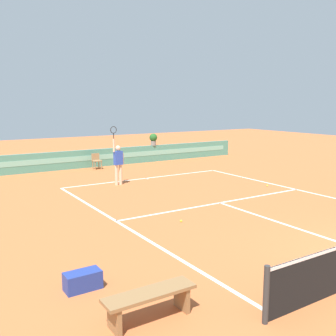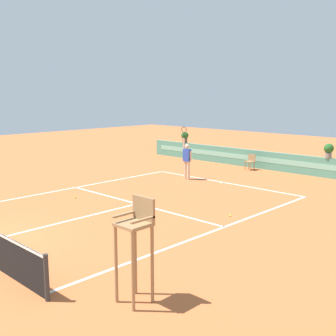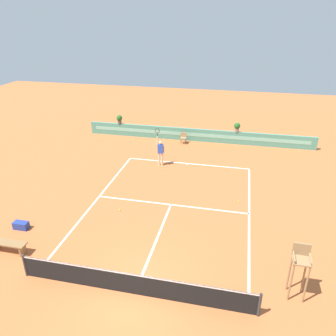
{
  "view_description": "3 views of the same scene",
  "coord_description": "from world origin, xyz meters",
  "px_view_note": "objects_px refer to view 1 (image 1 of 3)",
  "views": [
    {
      "loc": [
        -8.88,
        -4.08,
        3.57
      ],
      "look_at": [
        -0.7,
        8.82,
        1.0
      ],
      "focal_mm": 41.48,
      "sensor_mm": 36.0,
      "label": 1
    },
    {
      "loc": [
        11.72,
        -4.05,
        4.15
      ],
      "look_at": [
        -0.7,
        8.82,
        1.0
      ],
      "focal_mm": 45.23,
      "sensor_mm": 36.0,
      "label": 2
    },
    {
      "loc": [
        3.18,
        -8.6,
        9.39
      ],
      "look_at": [
        -0.7,
        8.82,
        1.0
      ],
      "focal_mm": 35.61,
      "sensor_mm": 36.0,
      "label": 3
    }
  ],
  "objects_px": {
    "ball_kid_chair": "(96,160)",
    "bench_courtside": "(150,299)",
    "tennis_ball_near_baseline": "(181,221)",
    "gear_bag": "(83,281)",
    "tennis_ball_mid_court": "(267,186)",
    "tennis_player": "(118,161)",
    "potted_plant_right": "(153,139)"
  },
  "relations": [
    {
      "from": "tennis_ball_mid_court",
      "to": "gear_bag",
      "type": "bearing_deg",
      "value": -154.73
    },
    {
      "from": "bench_courtside",
      "to": "gear_bag",
      "type": "height_order",
      "value": "bench_courtside"
    },
    {
      "from": "potted_plant_right",
      "to": "tennis_ball_near_baseline",
      "type": "bearing_deg",
      "value": -116.42
    },
    {
      "from": "bench_courtside",
      "to": "tennis_ball_near_baseline",
      "type": "height_order",
      "value": "bench_courtside"
    },
    {
      "from": "tennis_ball_mid_court",
      "to": "potted_plant_right",
      "type": "bearing_deg",
      "value": 93.21
    },
    {
      "from": "tennis_player",
      "to": "tennis_ball_near_baseline",
      "type": "height_order",
      "value": "tennis_player"
    },
    {
      "from": "ball_kid_chair",
      "to": "tennis_player",
      "type": "xyz_separation_m",
      "value": [
        -0.77,
        -4.43,
        0.57
      ]
    },
    {
      "from": "tennis_ball_near_baseline",
      "to": "tennis_player",
      "type": "bearing_deg",
      "value": 82.97
    },
    {
      "from": "ball_kid_chair",
      "to": "gear_bag",
      "type": "height_order",
      "value": "ball_kid_chair"
    },
    {
      "from": "ball_kid_chair",
      "to": "bench_courtside",
      "type": "relative_size",
      "value": 0.53
    },
    {
      "from": "gear_bag",
      "to": "tennis_ball_mid_court",
      "type": "bearing_deg",
      "value": 25.27
    },
    {
      "from": "tennis_ball_mid_court",
      "to": "bench_courtside",
      "type": "bearing_deg",
      "value": -146.1
    },
    {
      "from": "ball_kid_chair",
      "to": "tennis_ball_mid_court",
      "type": "distance_m",
      "value": 9.36
    },
    {
      "from": "gear_bag",
      "to": "bench_courtside",
      "type": "bearing_deg",
      "value": -71.11
    },
    {
      "from": "tennis_player",
      "to": "potted_plant_right",
      "type": "relative_size",
      "value": 3.57
    },
    {
      "from": "tennis_ball_mid_court",
      "to": "potted_plant_right",
      "type": "xyz_separation_m",
      "value": [
        -0.5,
        8.91,
        1.38
      ]
    },
    {
      "from": "gear_bag",
      "to": "tennis_ball_mid_court",
      "type": "height_order",
      "value": "gear_bag"
    },
    {
      "from": "ball_kid_chair",
      "to": "bench_courtside",
      "type": "xyz_separation_m",
      "value": [
        -4.97,
        -14.57,
        -0.1
      ]
    },
    {
      "from": "tennis_player",
      "to": "tennis_ball_near_baseline",
      "type": "distance_m",
      "value": 6.1
    },
    {
      "from": "ball_kid_chair",
      "to": "bench_courtside",
      "type": "bearing_deg",
      "value": -108.85
    },
    {
      "from": "ball_kid_chair",
      "to": "tennis_ball_near_baseline",
      "type": "distance_m",
      "value": 10.51
    },
    {
      "from": "tennis_ball_near_baseline",
      "to": "potted_plant_right",
      "type": "height_order",
      "value": "potted_plant_right"
    },
    {
      "from": "ball_kid_chair",
      "to": "tennis_ball_near_baseline",
      "type": "relative_size",
      "value": 12.5
    },
    {
      "from": "bench_courtside",
      "to": "gear_bag",
      "type": "relative_size",
      "value": 2.29
    },
    {
      "from": "ball_kid_chair",
      "to": "potted_plant_right",
      "type": "xyz_separation_m",
      "value": [
        4.03,
        0.73,
        0.93
      ]
    },
    {
      "from": "tennis_player",
      "to": "ball_kid_chair",
      "type": "bearing_deg",
      "value": 80.18
    },
    {
      "from": "ball_kid_chair",
      "to": "tennis_ball_near_baseline",
      "type": "bearing_deg",
      "value": -98.22
    },
    {
      "from": "tennis_player",
      "to": "tennis_ball_mid_court",
      "type": "xyz_separation_m",
      "value": [
        5.29,
        -3.75,
        -1.02
      ]
    },
    {
      "from": "tennis_ball_near_baseline",
      "to": "potted_plant_right",
      "type": "bearing_deg",
      "value": 63.58
    },
    {
      "from": "tennis_ball_near_baseline",
      "to": "tennis_ball_mid_court",
      "type": "distance_m",
      "value": 6.43
    },
    {
      "from": "gear_bag",
      "to": "tennis_ball_near_baseline",
      "type": "distance_m",
      "value": 4.76
    },
    {
      "from": "potted_plant_right",
      "to": "tennis_player",
      "type": "bearing_deg",
      "value": -132.91
    }
  ]
}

